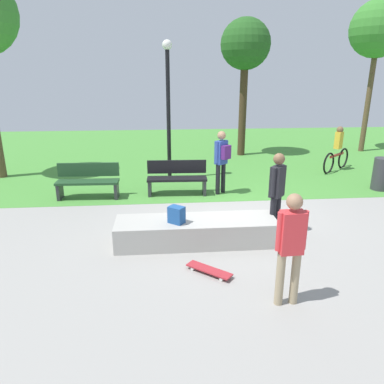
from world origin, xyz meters
The scene contains 15 objects.
ground_plane centered at (0.00, 0.00, 0.00)m, with size 28.00×28.00×0.00m, color gray.
grass_lawn centered at (0.00, 7.55, 0.00)m, with size 26.60×12.90×0.01m, color #478C38.
concrete_ledge centered at (-0.88, -1.19, 0.24)m, with size 3.08×0.84×0.48m, color #A8A59E.
backpack_on_ledge centered at (-1.26, -1.31, 0.64)m, with size 0.28×0.20×0.32m, color #1E4C8C.
skater_performing_trick centered at (0.21, -3.25, 0.96)m, with size 0.43×0.22×1.65m.
skater_watching centered at (0.74, -0.95, 0.99)m, with size 0.36×0.37×1.69m.
skateboard_by_ledge centered at (-0.77, -2.35, 0.06)m, with size 0.74×0.67×0.08m.
park_bench_near_lamppost centered at (-1.10, 1.86, 0.48)m, with size 1.62×0.52×0.91m.
park_bench_far_right centered at (-3.44, 1.75, 0.48)m, with size 1.61×0.52×0.91m.
tree_tall_oak centered at (7.02, 7.02, 4.76)m, with size 2.19×2.19×5.90m.
tree_leaning_ash centered at (1.72, 6.69, 4.09)m, with size 1.87×1.87×5.13m.
lamp_post centered at (-1.26, 3.33, 2.47)m, with size 0.28×0.28×4.05m.
trash_bin centered at (4.65, 1.76, 0.46)m, with size 0.47×0.47×0.91m, color #333338.
pedestrian_with_backpack centered at (0.10, 1.79, 1.03)m, with size 0.44×0.45×1.71m.
cyclist_on_bicycle centered at (4.41, 3.97, 0.63)m, with size 1.44×1.21×1.52m.
Camera 1 is at (-1.51, -7.54, 3.12)m, focal length 33.79 mm.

